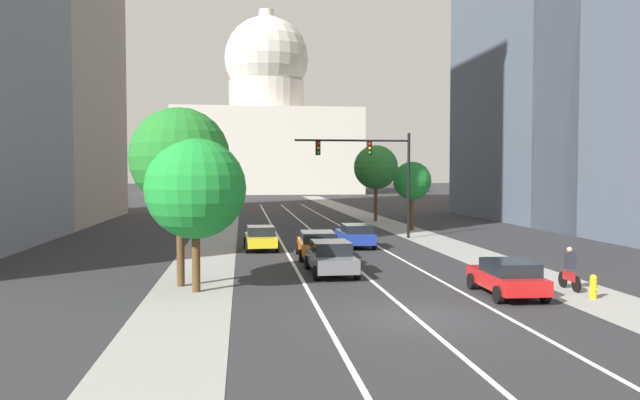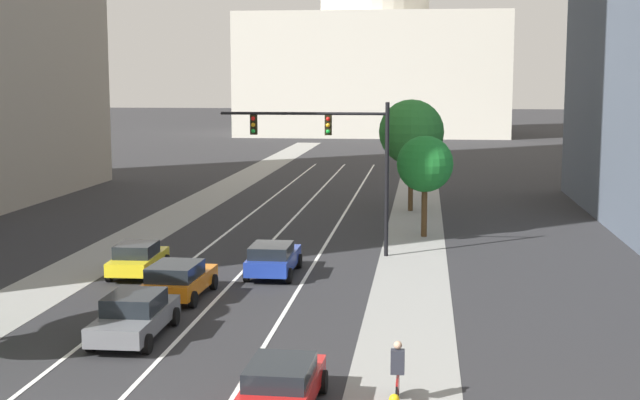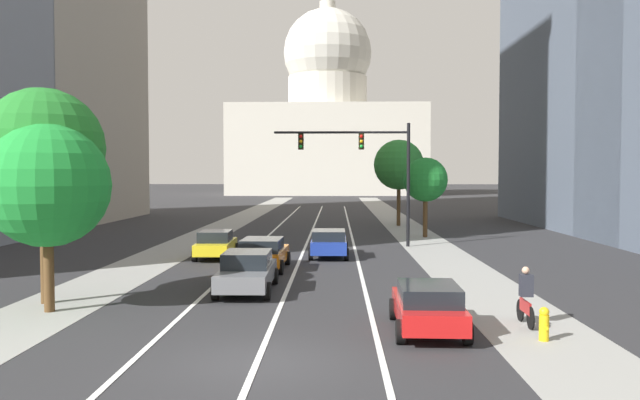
# 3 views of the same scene
# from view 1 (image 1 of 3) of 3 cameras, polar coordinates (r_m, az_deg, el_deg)

# --- Properties ---
(ground_plane) EXTENTS (400.00, 400.00, 0.00)m
(ground_plane) POSITION_cam_1_polar(r_m,az_deg,el_deg) (59.82, -1.80, -1.92)
(ground_plane) COLOR #2B2B2D
(sidewalk_left) EXTENTS (3.22, 130.00, 0.01)m
(sidewalk_left) POSITION_cam_1_polar(r_m,az_deg,el_deg) (54.62, -9.19, -2.38)
(sidewalk_left) COLOR gray
(sidewalk_left) RESTS_ON ground
(sidewalk_right) EXTENTS (3.22, 130.00, 0.01)m
(sidewalk_right) POSITION_cam_1_polar(r_m,az_deg,el_deg) (56.11, 6.33, -2.23)
(sidewalk_right) COLOR gray
(sidewalk_right) RESTS_ON ground
(lane_stripe_left) EXTENTS (0.16, 90.00, 0.01)m
(lane_stripe_left) POSITION_cam_1_polar(r_m,az_deg,el_deg) (44.70, -3.79, -3.44)
(lane_stripe_left) COLOR white
(lane_stripe_left) RESTS_ON ground
(lane_stripe_center) EXTENTS (0.16, 90.00, 0.01)m
(lane_stripe_center) POSITION_cam_1_polar(r_m,az_deg,el_deg) (44.96, -0.03, -3.40)
(lane_stripe_center) COLOR white
(lane_stripe_center) RESTS_ON ground
(lane_stripe_right) EXTENTS (0.16, 90.00, 0.01)m
(lane_stripe_right) POSITION_cam_1_polar(r_m,az_deg,el_deg) (45.42, 3.66, -3.34)
(lane_stripe_right) COLOR white
(lane_stripe_right) RESTS_ON ground
(office_tower_far_right) EXTENTS (18.50, 28.87, 39.24)m
(office_tower_far_right) POSITION_cam_1_polar(r_m,az_deg,el_deg) (66.98, 23.47, 15.27)
(office_tower_far_right) COLOR #4C5666
(office_tower_far_right) RESTS_ON ground
(capitol_building) EXTENTS (40.08, 22.98, 40.32)m
(capitol_building) POSITION_cam_1_polar(r_m,az_deg,el_deg) (140.06, -4.87, 6.88)
(capitol_building) COLOR beige
(capitol_building) RESTS_ON ground
(car_red) EXTENTS (2.03, 4.11, 1.37)m
(car_red) POSITION_cam_1_polar(r_m,az_deg,el_deg) (24.78, 16.72, -6.72)
(car_red) COLOR red
(car_red) RESTS_ON ground
(car_gray) EXTENTS (2.08, 4.80, 1.51)m
(car_gray) POSITION_cam_1_polar(r_m,az_deg,el_deg) (28.84, 1.00, -5.23)
(car_gray) COLOR slate
(car_gray) RESTS_ON ground
(car_yellow) EXTENTS (2.04, 4.25, 1.45)m
(car_yellow) POSITION_cam_1_polar(r_m,az_deg,el_deg) (37.78, -5.43, -3.42)
(car_yellow) COLOR yellow
(car_yellow) RESTS_ON ground
(car_blue) EXTENTS (2.04, 4.46, 1.47)m
(car_blue) POSITION_cam_1_polar(r_m,az_deg,el_deg) (39.03, 3.24, -3.19)
(car_blue) COLOR #1E389E
(car_blue) RESTS_ON ground
(car_orange) EXTENTS (2.20, 4.40, 1.48)m
(car_orange) POSITION_cam_1_polar(r_m,az_deg,el_deg) (34.13, -0.29, -4.00)
(car_orange) COLOR orange
(car_orange) RESTS_ON ground
(traffic_signal_mast) EXTENTS (8.19, 0.39, 7.44)m
(traffic_signal_mast) POSITION_cam_1_polar(r_m,az_deg,el_deg) (44.07, 5.00, 3.38)
(traffic_signal_mast) COLOR black
(traffic_signal_mast) RESTS_ON ground
(fire_hydrant) EXTENTS (0.26, 0.35, 0.91)m
(fire_hydrant) POSITION_cam_1_polar(r_m,az_deg,el_deg) (25.36, 23.66, -7.23)
(fire_hydrant) COLOR yellow
(fire_hydrant) RESTS_ON ground
(cyclist) EXTENTS (0.36, 1.70, 1.72)m
(cyclist) POSITION_cam_1_polar(r_m,az_deg,el_deg) (26.79, 21.82, -5.85)
(cyclist) COLOR black
(cyclist) RESTS_ON ground
(street_tree_near_left) EXTENTS (4.06, 4.06, 7.31)m
(street_tree_near_left) POSITION_cam_1_polar(r_m,az_deg,el_deg) (26.05, -12.68, 3.76)
(street_tree_near_left) COLOR #51381E
(street_tree_near_left) RESTS_ON ground
(street_tree_mid_right) EXTENTS (3.05, 3.05, 5.52)m
(street_tree_mid_right) POSITION_cam_1_polar(r_m,az_deg,el_deg) (50.57, 8.40, 1.72)
(street_tree_mid_right) COLOR #51381E
(street_tree_mid_right) RESTS_ON ground
(street_tree_mid_left) EXTENTS (3.93, 3.93, 6.02)m
(street_tree_mid_left) POSITION_cam_1_polar(r_m,az_deg,el_deg) (24.70, -11.29, 1.02)
(street_tree_mid_left) COLOR #51381E
(street_tree_mid_left) RESTS_ON ground
(street_tree_near_right) EXTENTS (4.20, 4.20, 7.24)m
(street_tree_near_right) POSITION_cam_1_polar(r_m,az_deg,el_deg) (59.63, 5.11, 2.98)
(street_tree_near_right) COLOR #51381E
(street_tree_near_right) RESTS_ON ground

